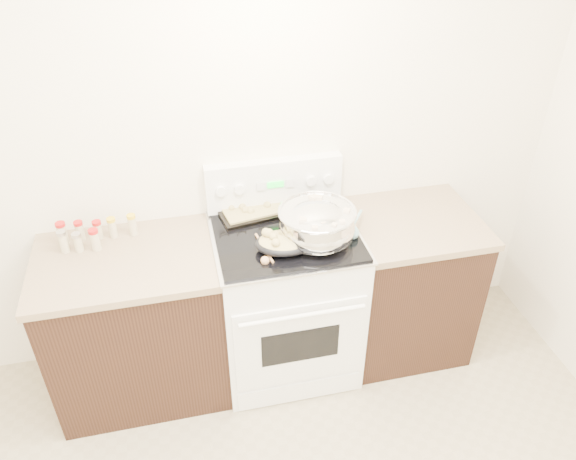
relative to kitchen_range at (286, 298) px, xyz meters
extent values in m
cube|color=white|center=(-0.35, 0.35, 0.86)|extent=(4.00, 0.05, 2.70)
cube|color=black|center=(-0.83, 0.01, -0.05)|extent=(0.90, 0.64, 0.88)
cube|color=brown|center=(-0.83, 0.01, 0.41)|extent=(0.93, 0.67, 0.04)
cube|color=black|center=(0.73, 0.01, -0.05)|extent=(0.70, 0.64, 0.88)
cube|color=brown|center=(0.73, 0.01, 0.41)|extent=(0.73, 0.67, 0.04)
cube|color=white|center=(0.00, 0.00, -0.03)|extent=(0.76, 0.66, 0.92)
cube|color=white|center=(0.00, -0.34, -0.04)|extent=(0.70, 0.01, 0.55)
cube|color=black|center=(0.00, -0.35, -0.04)|extent=(0.42, 0.01, 0.22)
cylinder|color=white|center=(0.00, -0.38, 0.21)|extent=(0.65, 0.02, 0.02)
cube|color=white|center=(0.00, -0.34, -0.41)|extent=(0.70, 0.01, 0.14)
cube|color=silver|center=(0.00, 0.00, 0.44)|extent=(0.78, 0.68, 0.01)
cube|color=black|center=(0.00, 0.00, 0.45)|extent=(0.74, 0.64, 0.01)
cube|color=white|center=(0.00, 0.29, 0.59)|extent=(0.76, 0.07, 0.28)
cylinder|color=white|center=(-0.30, 0.24, 0.61)|extent=(0.06, 0.02, 0.06)
cylinder|color=white|center=(-0.20, 0.24, 0.61)|extent=(0.06, 0.02, 0.06)
cylinder|color=white|center=(0.20, 0.24, 0.61)|extent=(0.06, 0.02, 0.06)
cylinder|color=white|center=(0.30, 0.24, 0.61)|extent=(0.06, 0.02, 0.06)
cube|color=#19E533|center=(0.00, 0.25, 0.61)|extent=(0.09, 0.00, 0.04)
cube|color=silver|center=(-0.08, 0.25, 0.61)|extent=(0.05, 0.00, 0.05)
cube|color=silver|center=(0.08, 0.25, 0.61)|extent=(0.05, 0.00, 0.05)
ellipsoid|color=silver|center=(0.14, -0.09, 0.53)|extent=(0.51, 0.51, 0.23)
cylinder|color=silver|center=(0.14, -0.09, 0.46)|extent=(0.22, 0.22, 0.01)
torus|color=silver|center=(0.14, -0.09, 0.63)|extent=(0.40, 0.40, 0.02)
cylinder|color=silver|center=(0.14, -0.09, 0.56)|extent=(0.38, 0.38, 0.13)
cylinder|color=olive|center=(0.14, -0.09, 0.61)|extent=(0.35, 0.35, 0.00)
cube|color=beige|center=(0.29, -0.12, 0.62)|extent=(0.04, 0.04, 0.03)
cube|color=beige|center=(0.18, 0.03, 0.62)|extent=(0.05, 0.05, 0.03)
cube|color=beige|center=(0.16, 0.04, 0.62)|extent=(0.05, 0.05, 0.03)
cube|color=beige|center=(0.24, -0.21, 0.62)|extent=(0.03, 0.03, 0.02)
cube|color=beige|center=(0.17, -0.02, 0.62)|extent=(0.04, 0.04, 0.03)
cube|color=beige|center=(0.20, -0.08, 0.62)|extent=(0.05, 0.05, 0.03)
cube|color=beige|center=(0.05, -0.15, 0.62)|extent=(0.04, 0.04, 0.03)
cube|color=beige|center=(0.11, -0.04, 0.62)|extent=(0.03, 0.03, 0.02)
cube|color=beige|center=(0.15, 0.05, 0.62)|extent=(0.04, 0.04, 0.02)
cube|color=beige|center=(0.19, -0.22, 0.62)|extent=(0.03, 0.03, 0.02)
cube|color=beige|center=(0.18, -0.10, 0.62)|extent=(0.04, 0.04, 0.03)
cube|color=beige|center=(0.09, -0.23, 0.62)|extent=(0.03, 0.03, 0.02)
cube|color=beige|center=(0.12, -0.13, 0.62)|extent=(0.04, 0.04, 0.03)
cube|color=beige|center=(0.14, -0.19, 0.62)|extent=(0.03, 0.03, 0.02)
cube|color=beige|center=(0.11, -0.06, 0.62)|extent=(0.04, 0.04, 0.03)
ellipsoid|color=black|center=(-0.04, -0.14, 0.49)|extent=(0.32, 0.24, 0.08)
ellipsoid|color=tan|center=(-0.04, -0.14, 0.51)|extent=(0.29, 0.22, 0.06)
sphere|color=tan|center=(-0.09, -0.14, 0.54)|extent=(0.04, 0.04, 0.04)
sphere|color=tan|center=(-0.09, -0.19, 0.54)|extent=(0.04, 0.04, 0.04)
sphere|color=tan|center=(-0.11, -0.11, 0.54)|extent=(0.05, 0.05, 0.05)
sphere|color=tan|center=(0.00, -0.08, 0.54)|extent=(0.05, 0.05, 0.05)
sphere|color=tan|center=(0.03, -0.07, 0.54)|extent=(0.06, 0.06, 0.06)
sphere|color=tan|center=(-0.04, -0.11, 0.54)|extent=(0.04, 0.04, 0.04)
sphere|color=tan|center=(-0.12, -0.10, 0.54)|extent=(0.04, 0.04, 0.04)
sphere|color=tan|center=(-0.02, -0.09, 0.54)|extent=(0.05, 0.05, 0.05)
cube|color=black|center=(-0.10, 0.28, 0.46)|extent=(0.50, 0.39, 0.02)
cube|color=tan|center=(-0.10, 0.28, 0.48)|extent=(0.45, 0.34, 0.02)
sphere|color=tan|center=(-0.18, 0.21, 0.49)|extent=(0.04, 0.04, 0.04)
sphere|color=tan|center=(-0.11, 0.32, 0.49)|extent=(0.03, 0.03, 0.03)
sphere|color=tan|center=(-0.25, 0.25, 0.49)|extent=(0.03, 0.03, 0.03)
sphere|color=tan|center=(-0.19, 0.25, 0.49)|extent=(0.04, 0.04, 0.04)
sphere|color=tan|center=(-0.10, 0.34, 0.49)|extent=(0.04, 0.04, 0.04)
sphere|color=tan|center=(-0.15, 0.20, 0.49)|extent=(0.04, 0.04, 0.04)
sphere|color=tan|center=(-0.15, 0.29, 0.49)|extent=(0.04, 0.04, 0.04)
sphere|color=tan|center=(-0.05, 0.24, 0.49)|extent=(0.04, 0.04, 0.04)
sphere|color=tan|center=(-0.12, 0.29, 0.49)|extent=(0.04, 0.04, 0.04)
sphere|color=tan|center=(-0.06, 0.37, 0.49)|extent=(0.03, 0.03, 0.03)
cylinder|color=tan|center=(-0.14, -0.11, 0.46)|extent=(0.05, 0.26, 0.01)
sphere|color=tan|center=(-0.15, -0.22, 0.47)|extent=(0.04, 0.04, 0.04)
sphere|color=#84BBC5|center=(0.33, -0.11, 0.48)|extent=(0.07, 0.07, 0.07)
cylinder|color=#84BBC5|center=(0.39, -0.02, 0.50)|extent=(0.13, 0.21, 0.06)
cylinder|color=#BFB28C|center=(-1.13, 0.20, 0.48)|extent=(0.05, 0.05, 0.11)
cylinder|color=#B21414|center=(-1.13, 0.20, 0.55)|extent=(0.05, 0.05, 0.02)
cylinder|color=#BFB28C|center=(-1.05, 0.21, 0.48)|extent=(0.04, 0.04, 0.10)
cylinder|color=#B21414|center=(-1.05, 0.21, 0.54)|extent=(0.05, 0.05, 0.02)
cylinder|color=#BFB28C|center=(-0.96, 0.21, 0.47)|extent=(0.04, 0.04, 0.09)
cylinder|color=#B21414|center=(-0.96, 0.21, 0.53)|extent=(0.05, 0.05, 0.02)
cylinder|color=#BFB28C|center=(-0.88, 0.20, 0.48)|extent=(0.04, 0.04, 0.10)
cylinder|color=gold|center=(-0.88, 0.20, 0.54)|extent=(0.05, 0.05, 0.02)
cylinder|color=#BFB28C|center=(-0.78, 0.20, 0.48)|extent=(0.04, 0.04, 0.10)
cylinder|color=gold|center=(-0.78, 0.20, 0.54)|extent=(0.05, 0.05, 0.02)
cylinder|color=#BFB28C|center=(-1.12, 0.12, 0.48)|extent=(0.04, 0.04, 0.11)
cylinder|color=#B2B2B7|center=(-1.12, 0.12, 0.54)|extent=(0.05, 0.05, 0.02)
cylinder|color=#BFB28C|center=(-1.05, 0.12, 0.47)|extent=(0.04, 0.04, 0.09)
cylinder|color=#B2B2B7|center=(-1.05, 0.12, 0.53)|extent=(0.05, 0.05, 0.02)
cylinder|color=#BFB28C|center=(-0.97, 0.11, 0.48)|extent=(0.05, 0.05, 0.10)
cylinder|color=#B21414|center=(-0.97, 0.11, 0.54)|extent=(0.05, 0.05, 0.02)
camera|label=1|loc=(-0.53, -2.36, 2.15)|focal=35.00mm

